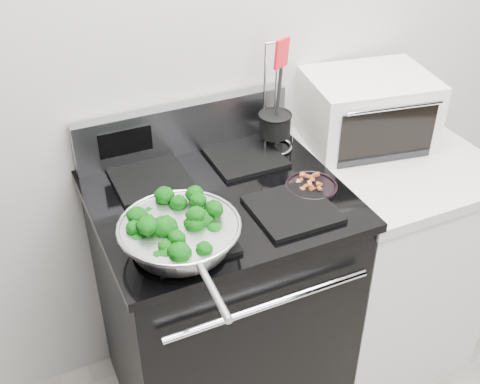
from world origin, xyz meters
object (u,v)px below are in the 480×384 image
bacon_plate (311,184)px  toaster_oven (367,109)px  skillet (180,234)px  gas_range (221,300)px  utensil_holder (275,130)px

bacon_plate → toaster_oven: (0.37, 0.24, 0.08)m
skillet → toaster_oven: toaster_oven is taller
gas_range → bacon_plate: size_ratio=6.69×
bacon_plate → toaster_oven: 0.44m
utensil_holder → toaster_oven: (0.36, -0.04, 0.02)m
utensil_holder → toaster_oven: 0.36m
skillet → utensil_holder: size_ratio=1.34×
gas_range → utensil_holder: utensil_holder is taller
gas_range → skillet: size_ratio=2.08×
gas_range → bacon_plate: gas_range is taller
bacon_plate → utensil_holder: 0.28m
bacon_plate → toaster_oven: size_ratio=0.35×
toaster_oven → utensil_holder: bearing=-176.9°
skillet → utensil_holder: 0.63m
gas_range → utensil_holder: 0.64m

